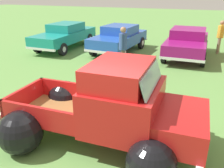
{
  "coord_description": "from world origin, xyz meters",
  "views": [
    {
      "loc": [
        2.0,
        -4.28,
        3.27
      ],
      "look_at": [
        0.0,
        1.01,
        1.01
      ],
      "focal_mm": 38.28,
      "sensor_mm": 36.0,
      "label": 1
    }
  ],
  "objects_px": {
    "show_car_1": "(119,38)",
    "spectator_2": "(220,35)",
    "show_car_0": "(65,35)",
    "spectator_0": "(123,46)",
    "show_car_2": "(187,42)",
    "vintage_pickup_truck": "(112,113)"
  },
  "relations": [
    {
      "from": "show_car_2",
      "to": "vintage_pickup_truck",
      "type": "bearing_deg",
      "value": -5.74
    },
    {
      "from": "show_car_0",
      "to": "spectator_0",
      "type": "relative_size",
      "value": 2.57
    },
    {
      "from": "show_car_1",
      "to": "spectator_2",
      "type": "distance_m",
      "value": 5.39
    },
    {
      "from": "show_car_0",
      "to": "spectator_0",
      "type": "distance_m",
      "value": 5.21
    },
    {
      "from": "vintage_pickup_truck",
      "to": "spectator_2",
      "type": "xyz_separation_m",
      "value": [
        2.5,
        9.66,
        0.24
      ]
    },
    {
      "from": "show_car_1",
      "to": "show_car_2",
      "type": "distance_m",
      "value": 3.58
    },
    {
      "from": "vintage_pickup_truck",
      "to": "spectator_0",
      "type": "distance_m",
      "value": 5.33
    },
    {
      "from": "show_car_0",
      "to": "show_car_2",
      "type": "height_order",
      "value": "same"
    },
    {
      "from": "show_car_1",
      "to": "spectator_2",
      "type": "xyz_separation_m",
      "value": [
        5.15,
        1.57,
        0.22
      ]
    },
    {
      "from": "show_car_1",
      "to": "show_car_2",
      "type": "height_order",
      "value": "same"
    },
    {
      "from": "show_car_2",
      "to": "spectator_2",
      "type": "xyz_separation_m",
      "value": [
        1.57,
        1.4,
        0.21
      ]
    },
    {
      "from": "vintage_pickup_truck",
      "to": "spectator_0",
      "type": "height_order",
      "value": "vintage_pickup_truck"
    },
    {
      "from": "vintage_pickup_truck",
      "to": "show_car_1",
      "type": "distance_m",
      "value": 8.51
    },
    {
      "from": "show_car_0",
      "to": "spectator_0",
      "type": "bearing_deg",
      "value": 60.26
    },
    {
      "from": "show_car_1",
      "to": "spectator_0",
      "type": "relative_size",
      "value": 2.36
    },
    {
      "from": "show_car_0",
      "to": "show_car_2",
      "type": "xyz_separation_m",
      "value": [
        6.82,
        0.44,
        0.0
      ]
    },
    {
      "from": "vintage_pickup_truck",
      "to": "show_car_2",
      "type": "height_order",
      "value": "vintage_pickup_truck"
    },
    {
      "from": "spectator_0",
      "to": "spectator_2",
      "type": "relative_size",
      "value": 1.05
    },
    {
      "from": "show_car_0",
      "to": "show_car_1",
      "type": "xyz_separation_m",
      "value": [
        3.24,
        0.26,
        -0.0
      ]
    },
    {
      "from": "show_car_1",
      "to": "vintage_pickup_truck",
      "type": "bearing_deg",
      "value": 23.74
    },
    {
      "from": "vintage_pickup_truck",
      "to": "show_car_0",
      "type": "xyz_separation_m",
      "value": [
        -5.9,
        7.82,
        0.03
      ]
    },
    {
      "from": "vintage_pickup_truck",
      "to": "show_car_0",
      "type": "distance_m",
      "value": 9.8
    }
  ]
}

